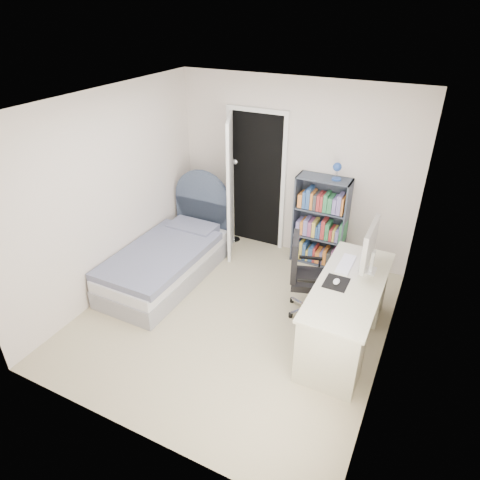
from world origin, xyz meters
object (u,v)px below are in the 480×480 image
at_px(floor_lamp, 234,209).
at_px(bookcase, 321,225).
at_px(bed, 169,258).
at_px(desk, 346,310).
at_px(office_chair, 304,272).
at_px(nightstand, 212,216).

relative_size(floor_lamp, bookcase, 0.89).
bearing_deg(bed, floor_lamp, 74.08).
height_order(bookcase, desk, bookcase).
bearing_deg(bed, bookcase, 36.46).
xyz_separation_m(bed, desk, (2.45, -0.23, 0.16)).
bearing_deg(floor_lamp, office_chair, -37.63).
height_order(nightstand, desk, desk).
height_order(bookcase, office_chair, bookcase).
distance_m(desk, office_chair, 0.67).
distance_m(bed, floor_lamp, 1.32).
xyz_separation_m(bed, bookcase, (1.70, 1.25, 0.31)).
bearing_deg(bed, office_chair, 2.27).
xyz_separation_m(nightstand, floor_lamp, (0.40, 0.01, 0.21)).
bearing_deg(nightstand, office_chair, -31.23).
bearing_deg(office_chair, nightstand, 148.77).
distance_m(bookcase, desk, 1.68).
xyz_separation_m(bed, floor_lamp, (0.35, 1.24, 0.27)).
xyz_separation_m(nightstand, desk, (2.50, -1.47, 0.09)).
xyz_separation_m(nightstand, bookcase, (1.74, 0.02, 0.24)).
relative_size(nightstand, bookcase, 0.35).
bearing_deg(nightstand, bookcase, 0.67).
relative_size(desk, office_chair, 1.59).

